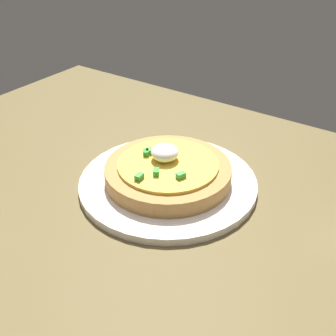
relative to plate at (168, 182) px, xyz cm
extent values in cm
cube|color=brown|center=(-3.64, 11.68, -2.21)|extent=(106.46, 86.00, 3.29)
cylinder|color=white|center=(0.00, 0.00, 0.00)|extent=(26.30, 26.30, 1.12)
cylinder|color=#AE7E44|center=(0.00, 0.00, 1.77)|extent=(18.54, 18.54, 2.42)
cylinder|color=gold|center=(0.00, 0.00, 3.21)|extent=(14.68, 14.68, 0.46)
ellipsoid|color=white|center=(0.95, -0.56, 4.60)|extent=(4.06, 4.06, 2.32)
cube|color=#28842B|center=(3.96, 0.05, 3.84)|extent=(1.44, 1.49, 0.80)
cube|color=green|center=(-0.36, 3.41, 3.84)|extent=(1.37, 1.51, 0.80)
cube|color=green|center=(0.82, 5.68, 3.84)|extent=(0.90, 1.34, 0.80)
cube|color=#247D37|center=(2.20, -0.56, 3.84)|extent=(1.29, 1.50, 0.80)
cube|color=green|center=(-3.45, 2.16, 3.84)|extent=(1.21, 1.48, 0.80)
cube|color=#51AC40|center=(3.95, -0.69, 3.84)|extent=(1.38, 1.51, 0.80)
camera|label=1|loc=(-29.28, 42.49, 35.67)|focal=45.03mm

